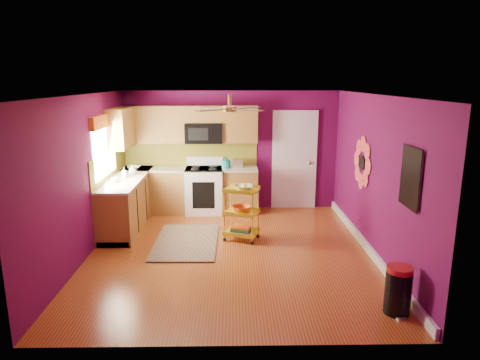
{
  "coord_description": "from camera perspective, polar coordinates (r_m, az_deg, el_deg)",
  "views": [
    {
      "loc": [
        0.05,
        -6.46,
        2.72
      ],
      "look_at": [
        0.16,
        0.4,
        1.1
      ],
      "focal_mm": 32.0,
      "sensor_mm": 36.0,
      "label": 1
    }
  ],
  "objects": [
    {
      "name": "room_envelope",
      "position": [
        6.55,
        -1.12,
        3.7
      ],
      "size": [
        4.54,
        5.04,
        2.52
      ],
      "color": "#5B0A44",
      "rests_on": "ground"
    },
    {
      "name": "left_window",
      "position": [
        7.91,
        -17.67,
        5.49
      ],
      "size": [
        0.08,
        1.35,
        1.08
      ],
      "color": "white",
      "rests_on": "ground"
    },
    {
      "name": "rolling_cart",
      "position": [
        7.36,
        0.24,
        -4.14
      ],
      "size": [
        0.66,
        0.57,
        1.01
      ],
      "color": "yellow",
      "rests_on": "ground"
    },
    {
      "name": "toaster",
      "position": [
        8.86,
        -0.33,
        2.26
      ],
      "size": [
        0.22,
        0.15,
        0.18
      ],
      "primitive_type": "cube",
      "color": "beige",
      "rests_on": "lower_cabinets"
    },
    {
      "name": "ground",
      "position": [
        7.01,
        -1.28,
        -9.58
      ],
      "size": [
        5.0,
        5.0,
        0.0
      ],
      "primitive_type": "plane",
      "color": "maroon",
      "rests_on": "ground"
    },
    {
      "name": "electric_range",
      "position": [
        8.94,
        -4.75,
        -1.28
      ],
      "size": [
        0.76,
        0.66,
        1.13
      ],
      "color": "white",
      "rests_on": "ground"
    },
    {
      "name": "soap_bottle_a",
      "position": [
        8.23,
        -15.19,
        0.99
      ],
      "size": [
        0.09,
        0.09,
        0.19
      ],
      "primitive_type": "imported",
      "color": "#EA3F72",
      "rests_on": "lower_cabinets"
    },
    {
      "name": "upper_cabinetry",
      "position": [
        8.78,
        -9.46,
        7.06
      ],
      "size": [
        2.8,
        2.3,
        1.26
      ],
      "color": "brown",
      "rests_on": "ground"
    },
    {
      "name": "counter_dish",
      "position": [
        8.95,
        -13.96,
        1.6
      ],
      "size": [
        0.26,
        0.26,
        0.06
      ],
      "primitive_type": "imported",
      "color": "white",
      "rests_on": "lower_cabinets"
    },
    {
      "name": "counter_cup",
      "position": [
        7.89,
        -16.29,
        0.04
      ],
      "size": [
        0.12,
        0.12,
        0.1
      ],
      "primitive_type": "imported",
      "color": "white",
      "rests_on": "lower_cabinets"
    },
    {
      "name": "panel_door",
      "position": [
        9.18,
        7.24,
        2.51
      ],
      "size": [
        0.95,
        0.11,
        2.15
      ],
      "color": "white",
      "rests_on": "ground"
    },
    {
      "name": "ceiling_fan",
      "position": [
        6.67,
        -1.37,
        9.56
      ],
      "size": [
        1.01,
        1.01,
        0.26
      ],
      "color": "#BF8C3F",
      "rests_on": "ground"
    },
    {
      "name": "shag_rug",
      "position": [
        7.46,
        -7.16,
        -8.13
      ],
      "size": [
        1.07,
        1.72,
        0.02
      ],
      "primitive_type": "cube",
      "rotation": [
        0.0,
        0.0,
        -0.01
      ],
      "color": "black",
      "rests_on": "ground"
    },
    {
      "name": "soap_bottle_b",
      "position": [
        8.44,
        -14.16,
        1.31
      ],
      "size": [
        0.14,
        0.14,
        0.18
      ],
      "primitive_type": "imported",
      "color": "white",
      "rests_on": "lower_cabinets"
    },
    {
      "name": "lower_cabinets",
      "position": [
        8.7,
        -10.13,
        -2.19
      ],
      "size": [
        2.81,
        2.31,
        0.94
      ],
      "color": "brown",
      "rests_on": "ground"
    },
    {
      "name": "right_wall_art",
      "position": [
        6.62,
        18.3,
        1.46
      ],
      "size": [
        0.04,
        2.74,
        1.04
      ],
      "color": "black",
      "rests_on": "ground"
    },
    {
      "name": "trash_can",
      "position": [
        5.54,
        20.33,
        -13.59
      ],
      "size": [
        0.38,
        0.38,
        0.59
      ],
      "color": "black",
      "rests_on": "ground"
    },
    {
      "name": "teal_kettle",
      "position": [
        8.82,
        -1.86,
        2.17
      ],
      "size": [
        0.18,
        0.18,
        0.21
      ],
      "color": "teal",
      "rests_on": "lower_cabinets"
    }
  ]
}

